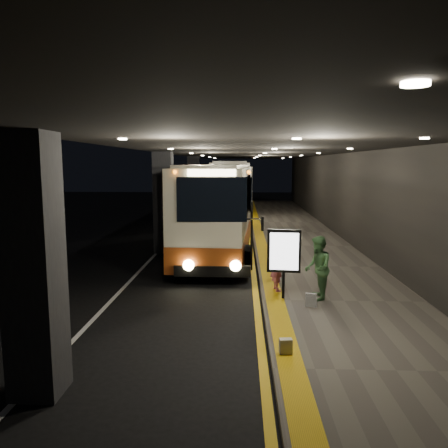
{
  "coord_description": "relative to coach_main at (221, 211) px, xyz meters",
  "views": [
    {
      "loc": [
        1.92,
        -14.87,
        3.88
      ],
      "look_at": [
        1.27,
        0.9,
        1.7
      ],
      "focal_mm": 35.0,
      "sensor_mm": 36.0,
      "label": 1
    }
  ],
  "objects": [
    {
      "name": "bag_polka",
      "position": [
        2.76,
        -8.0,
        -1.46
      ],
      "size": [
        0.32,
        0.2,
        0.35
      ],
      "primitive_type": "cube",
      "rotation": [
        0.0,
        0.0,
        -0.28
      ],
      "color": "black",
      "rests_on": "sidewalk"
    },
    {
      "name": "bag_plain",
      "position": [
        1.8,
        -10.94,
        -1.48
      ],
      "size": [
        0.26,
        0.17,
        0.31
      ],
      "primitive_type": "cube",
      "rotation": [
        0.0,
        0.0,
        0.11
      ],
      "color": "#B5B1A9",
      "rests_on": "sidewalk"
    },
    {
      "name": "coach_main",
      "position": [
        0.0,
        0.0,
        0.0
      ],
      "size": [
        3.07,
        12.06,
        3.73
      ],
      "rotation": [
        0.0,
        0.0,
        -0.05
      ],
      "color": "beige",
      "rests_on": "ground"
    },
    {
      "name": "support_columns",
      "position": [
        -2.5,
        -0.31,
        0.41
      ],
      "size": [
        0.8,
        24.8,
        4.4
      ],
      "color": "black",
      "rests_on": "ground"
    },
    {
      "name": "passenger_waiting_green",
      "position": [
        3.02,
        -7.36,
        -0.75
      ],
      "size": [
        0.59,
        0.9,
        1.77
      ],
      "primitive_type": "imported",
      "rotation": [
        0.0,
        0.0,
        -1.65
      ],
      "color": "#3F6F3D",
      "rests_on": "sidewalk"
    },
    {
      "name": "lane_line_white",
      "position": [
        -2.8,
        0.69,
        -1.79
      ],
      "size": [
        0.12,
        50.0,
        0.01
      ],
      "primitive_type": "cube",
      "color": "silver",
      "rests_on": "ground"
    },
    {
      "name": "passenger_boarding",
      "position": [
        1.97,
        -6.57,
        -0.87
      ],
      "size": [
        0.49,
        0.63,
        1.54
      ],
      "primitive_type": "imported",
      "rotation": [
        0.0,
        0.0,
        1.8
      ],
      "color": "#B45472",
      "rests_on": "sidewalk"
    },
    {
      "name": "tactile_strip",
      "position": [
        1.85,
        0.69,
        -1.63
      ],
      "size": [
        0.5,
        50.0,
        0.01
      ],
      "primitive_type": "cube",
      "color": "gold",
      "rests_on": "sidewalk"
    },
    {
      "name": "sidewalk",
      "position": [
        3.75,
        0.69,
        -1.72
      ],
      "size": [
        4.5,
        50.0,
        0.15
      ],
      "primitive_type": "cube",
      "color": "#514C44",
      "rests_on": "ground"
    },
    {
      "name": "ground",
      "position": [
        -1.0,
        -4.31,
        -1.79
      ],
      "size": [
        90.0,
        90.0,
        0.0
      ],
      "primitive_type": "plane",
      "color": "black"
    },
    {
      "name": "canopy",
      "position": [
        1.5,
        0.69,
        2.81
      ],
      "size": [
        9.0,
        50.0,
        0.4
      ],
      "primitive_type": "cube",
      "color": "black",
      "rests_on": "support_columns"
    },
    {
      "name": "coach_second",
      "position": [
        -0.04,
        15.05,
        0.1
      ],
      "size": [
        2.94,
        12.59,
        3.94
      ],
      "rotation": [
        0.0,
        0.0,
        0.03
      ],
      "color": "beige",
      "rests_on": "ground"
    },
    {
      "name": "coach_third",
      "position": [
        0.05,
        28.74,
        -0.06
      ],
      "size": [
        3.06,
        11.62,
        3.61
      ],
      "rotation": [
        0.0,
        0.0,
        0.06
      ],
      "color": "beige",
      "rests_on": "ground"
    },
    {
      "name": "stanchion_post",
      "position": [
        2.0,
        -5.15,
        -1.08
      ],
      "size": [
        0.05,
        0.05,
        1.12
      ],
      "primitive_type": "cylinder",
      "color": "black",
      "rests_on": "sidewalk"
    },
    {
      "name": "terminal_wall",
      "position": [
        6.0,
        0.69,
        1.21
      ],
      "size": [
        0.1,
        50.0,
        6.0
      ],
      "primitive_type": "cube",
      "color": "black",
      "rests_on": "ground"
    },
    {
      "name": "info_sign",
      "position": [
        2.09,
        -7.35,
        -0.32
      ],
      "size": [
        0.92,
        0.21,
        1.95
      ],
      "rotation": [
        0.0,
        0.0,
        -0.1
      ],
      "color": "black",
      "rests_on": "sidewalk"
    },
    {
      "name": "kerb_stripe_yellow",
      "position": [
        1.35,
        0.69,
        -1.79
      ],
      "size": [
        0.18,
        50.0,
        0.01
      ],
      "primitive_type": "cube",
      "color": "gold",
      "rests_on": "ground"
    }
  ]
}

